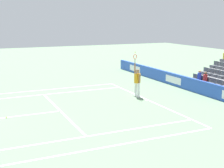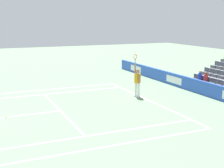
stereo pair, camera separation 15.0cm
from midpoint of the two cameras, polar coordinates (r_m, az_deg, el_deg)
The scene contains 10 objects.
line_baseline at distance 19.20m, azimuth 6.91°, elevation -2.97°, with size 10.97×0.10×0.01m, color white.
line_service at distance 17.14m, azimuth -9.14°, elevation -4.83°, with size 8.23×0.10×0.01m, color white.
line_singles_sideline_left at distance 20.94m, azimuth -13.24°, elevation -1.97°, with size 0.10×11.89×0.01m, color white.
line_singles_sideline_right at distance 13.27m, azimuth -6.42°, elevation -9.73°, with size 0.10×11.89×0.01m, color white.
line_doubles_sideline_left at distance 22.25m, azimuth -13.91°, elevation -1.20°, with size 0.10×11.89×0.01m, color white.
line_doubles_sideline_right at distance 12.06m, azimuth -4.42°, elevation -11.93°, with size 0.10×11.89×0.01m, color white.
line_centre_mark at distance 19.15m, azimuth 6.66°, elevation -3.00°, with size 0.10×0.20×0.01m, color white.
sponsor_barrier at distance 21.36m, azimuth 16.14°, elevation -0.62°, with size 23.78×0.22×0.90m.
tennis_player at distance 19.81m, azimuth 4.85°, elevation 0.46°, with size 0.54×0.43×2.85m.
loose_tennis_ball at distance 16.59m, azimuth -18.45°, elevation -5.75°, with size 0.07×0.07×0.07m, color #D1E533.
Camera 2 is at (-15.96, -2.39, 4.83)m, focal length 50.29 mm.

